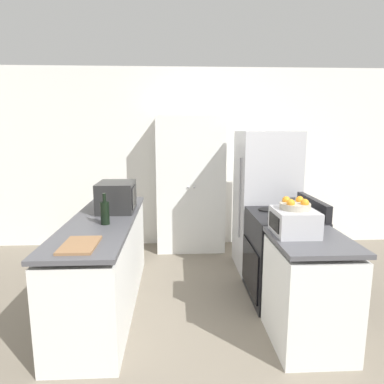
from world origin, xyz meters
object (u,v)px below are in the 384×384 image
refrigerator (265,201)px  microwave (117,197)px  stove (282,256)px  toaster_oven (294,222)px  pantry_cabinet (190,184)px  fruit_bowl (295,205)px  wine_bottle (105,212)px

refrigerator → microwave: bearing=-161.9°
stove → toaster_oven: toaster_oven is taller
pantry_cabinet → fruit_bowl: size_ratio=7.82×
pantry_cabinet → microwave: bearing=-122.7°
toaster_oven → stove: bearing=78.7°
stove → fruit_bowl: 0.93m
pantry_cabinet → toaster_oven: 2.29m
wine_bottle → fruit_bowl: bearing=-12.5°
microwave → fruit_bowl: 1.80m
wine_bottle → pantry_cabinet: bearing=64.7°
microwave → refrigerator: bearing=18.1°
microwave → toaster_oven: bearing=-29.3°
refrigerator → fruit_bowl: refrigerator is taller
fruit_bowl → wine_bottle: bearing=167.5°
pantry_cabinet → wine_bottle: pantry_cabinet is taller
pantry_cabinet → refrigerator: (0.89, -0.73, -0.10)m
refrigerator → toaster_oven: (-0.14, -1.44, 0.14)m
refrigerator → microwave: size_ratio=3.73×
pantry_cabinet → stove: pantry_cabinet is taller
pantry_cabinet → refrigerator: pantry_cabinet is taller
stove → microwave: 1.81m
wine_bottle → toaster_oven: bearing=-13.2°
refrigerator → toaster_oven: size_ratio=4.58×
wine_bottle → toaster_oven: 1.63m
microwave → toaster_oven: size_ratio=1.23×
pantry_cabinet → stove: (0.87, -1.52, -0.50)m
microwave → fruit_bowl: (1.58, -0.86, 0.09)m
refrigerator → toaster_oven: 1.45m
toaster_oven → refrigerator: bearing=84.3°
refrigerator → microwave: 1.81m
microwave → wine_bottle: bearing=-92.4°
microwave → toaster_oven: (1.57, -0.88, -0.05)m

